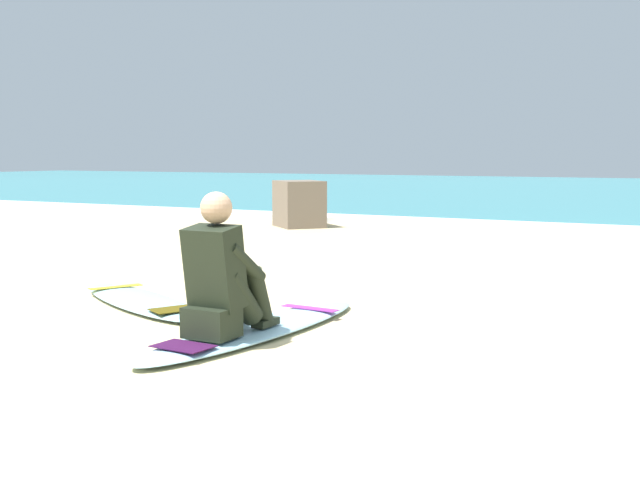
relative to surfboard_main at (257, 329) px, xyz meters
name	(u,v)px	position (x,y,z in m)	size (l,w,h in m)	color
ground_plane	(183,341)	(-0.32, -0.43, -0.04)	(80.00, 80.00, 0.00)	beige
sea	(640,193)	(-0.32, 22.39, 0.01)	(80.00, 28.00, 0.10)	teal
breaking_foam	(529,227)	(-0.32, 8.69, 0.02)	(80.00, 0.90, 0.11)	white
surfboard_main	(257,329)	(0.00, 0.00, 0.00)	(0.65, 2.46, 0.08)	#9ED1E5
surfer_seated	(222,280)	(-0.03, -0.38, 0.40)	(0.37, 0.70, 0.95)	black
surfboard_spare_near	(141,301)	(-1.46, 0.45, 0.00)	(2.13, 1.41, 0.08)	#9ED1E5
shoreline_rock	(299,204)	(-3.97, 7.38, 0.36)	(0.71, 0.86, 0.80)	#756656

